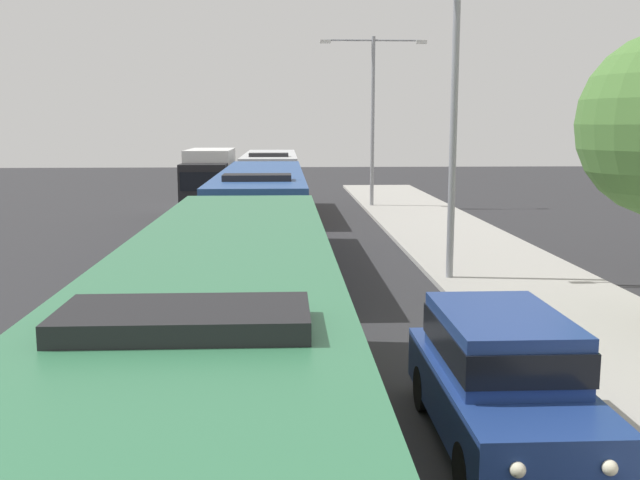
% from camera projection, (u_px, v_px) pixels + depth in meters
% --- Properties ---
extents(bus_lead, '(2.58, 12.23, 3.21)m').
position_uv_depth(bus_lead, '(228.00, 354.00, 8.91)').
color(bus_lead, '#33724C').
rests_on(bus_lead, ground_plane).
extents(bus_second_in_line, '(2.58, 12.33, 3.21)m').
position_uv_depth(bus_second_in_line, '(262.00, 215.00, 22.51)').
color(bus_second_in_line, '#284C8C').
rests_on(bus_second_in_line, ground_plane).
extents(bus_middle, '(2.58, 11.13, 3.21)m').
position_uv_depth(bus_middle, '(270.00, 181.00, 35.93)').
color(bus_middle, silver).
rests_on(bus_middle, ground_plane).
extents(white_suv, '(1.86, 4.60, 1.90)m').
position_uv_depth(white_suv, '(501.00, 375.00, 10.11)').
color(white_suv, navy).
rests_on(white_suv, ground_plane).
extents(box_truck_oncoming, '(2.35, 7.04, 3.15)m').
position_uv_depth(box_truck_oncoming, '(209.00, 177.00, 38.58)').
color(box_truck_oncoming, black).
rests_on(box_truck_oncoming, ground_plane).
extents(streetlamp_mid, '(6.30, 0.28, 8.75)m').
position_uv_depth(streetlamp_mid, '(455.00, 87.00, 19.97)').
color(streetlamp_mid, gray).
rests_on(streetlamp_mid, sidewalk).
extents(streetlamp_far, '(5.61, 0.28, 8.87)m').
position_uv_depth(streetlamp_far, '(373.00, 105.00, 38.49)').
color(streetlamp_far, gray).
rests_on(streetlamp_far, sidewalk).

